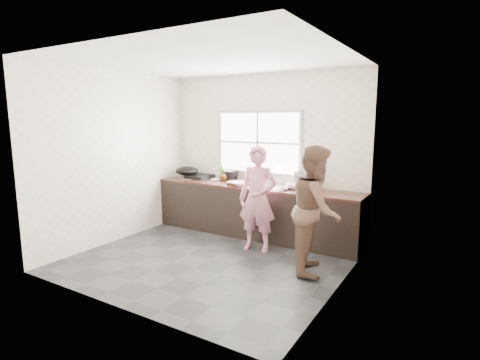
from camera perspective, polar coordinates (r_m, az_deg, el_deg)
The scene contains 30 objects.
floor at distance 5.40m, azimuth -4.57°, elevation -12.01°, with size 3.60×3.20×0.01m, color #2C2C2F.
ceiling at distance 5.08m, azimuth -4.99°, elevation 17.76°, with size 3.60×3.20×0.01m, color silver.
wall_back at distance 6.43m, azimuth 3.64°, elevation 3.91°, with size 3.60×0.01×2.70m, color silver.
wall_left at distance 6.29m, azimuth -18.26°, elevation 3.33°, with size 0.01×3.20×2.70m, color silver.
wall_right at distance 4.28m, azimuth 15.26°, elevation 0.82°, with size 0.01×3.20×2.70m, color silver.
wall_front at distance 3.89m, azimuth -18.71°, elevation -0.17°, with size 3.60×0.01×2.70m, color silver.
cabinet at distance 6.31m, azimuth 2.23°, elevation -4.85°, with size 3.60×0.62×0.82m, color black.
countertop at distance 6.22m, azimuth 2.25°, elevation -1.01°, with size 3.60×0.64×0.04m, color #331915.
sink at distance 6.06m, azimuth 5.15°, elevation -1.08°, with size 0.55×0.45×0.02m, color silver.
faucet at distance 6.21m, azimuth 5.98°, elevation 0.53°, with size 0.02×0.02×0.30m, color silver.
window_frame at distance 6.44m, azimuth 2.80°, elevation 5.71°, with size 1.60×0.05×1.10m, color #9EA0A5.
window_glazing at distance 6.42m, azimuth 2.70°, elevation 5.70°, with size 1.50×0.01×1.00m, color white.
woman at distance 5.55m, azimuth 2.70°, elevation -3.41°, with size 0.54×0.35×1.47m, color pink.
person_side at distance 4.86m, azimuth 11.49°, elevation -4.41°, with size 0.80×0.62×1.64m, color brown.
cutting_board at distance 6.32m, azimuth -0.18°, elevation -0.45°, with size 0.42×0.42×0.04m, color black.
cleaver at distance 6.24m, azimuth -0.45°, elevation -0.38°, with size 0.20×0.10×0.01m, color #B5B7BD.
bowl_mince at distance 6.18m, azimuth -0.09°, elevation -0.60°, with size 0.23×0.23×0.06m, color white.
bowl_crabs at distance 5.97m, azimuth 8.30°, elevation -1.02°, with size 0.22×0.22×0.07m, color white.
bowl_held at distance 5.84m, azimuth 6.62°, elevation -1.23°, with size 0.20×0.20×0.06m, color white.
black_pot at distance 6.71m, azimuth -1.45°, elevation 0.69°, with size 0.24×0.24×0.17m, color black.
plate_food at distance 6.80m, azimuth -3.53°, elevation 0.12°, with size 0.22×0.22×0.02m, color silver.
bottle_green at distance 6.80m, azimuth -2.68°, elevation 1.28°, with size 0.11×0.11×0.29m, color #499631.
bottle_brown_tall at distance 6.68m, azimuth -1.08°, elevation 0.77°, with size 0.09×0.09×0.20m, color #3E1F0F.
bottle_brown_short at distance 6.66m, azimuth -2.52°, elevation 0.60°, with size 0.13×0.13×0.17m, color #3C220F.
glass_jar at distance 6.82m, azimuth -2.74°, elevation 0.54°, with size 0.08×0.08×0.11m, color white.
burner at distance 7.03m, azimuth -6.04°, elevation 0.60°, with size 0.45×0.45×0.07m, color black.
wok at distance 6.98m, azimuth -8.07°, elevation 1.39°, with size 0.43×0.43×0.16m, color black.
dish_rack at distance 6.05m, azimuth 10.15°, elevation 0.13°, with size 0.38×0.27×0.29m, color silver.
pot_lid_left at distance 6.98m, azimuth -7.91°, elevation 0.26°, with size 0.24×0.24×0.01m, color #A7A8AE.
pot_lid_right at distance 6.78m, azimuth -4.25°, elevation 0.06°, with size 0.26×0.26×0.01m, color silver.
Camera 1 is at (2.94, -4.08, 1.96)m, focal length 28.00 mm.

